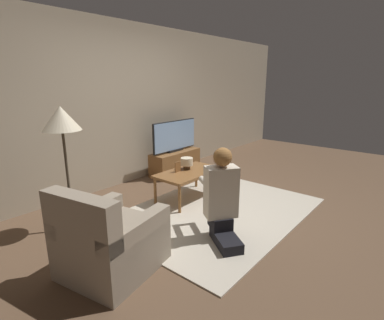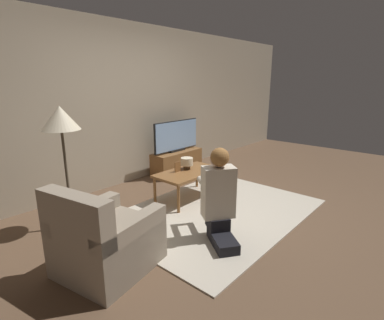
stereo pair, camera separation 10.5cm
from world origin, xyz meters
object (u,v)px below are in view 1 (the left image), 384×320
at_px(floor_lamp, 62,126).
at_px(table_lamp, 187,162).
at_px(coffee_table, 189,174).
at_px(person_kneeling, 222,195).
at_px(tv, 175,136).
at_px(armchair, 110,243).

xyz_separation_m(floor_lamp, table_lamp, (1.64, -0.35, -0.70)).
height_order(coffee_table, person_kneeling, person_kneeling).
bearing_deg(tv, person_kneeling, -125.31).
distance_m(tv, floor_lamp, 2.49).
bearing_deg(tv, floor_lamp, -166.61).
distance_m(coffee_table, table_lamp, 0.19).
relative_size(tv, coffee_table, 1.08).
bearing_deg(armchair, person_kneeling, -122.39).
relative_size(coffee_table, floor_lamp, 0.69).
xyz_separation_m(coffee_table, person_kneeling, (-0.63, -1.00, 0.13)).
height_order(person_kneeling, table_lamp, person_kneeling).
relative_size(floor_lamp, person_kneeling, 1.41).
bearing_deg(person_kneeling, tv, -89.96).
height_order(tv, table_lamp, tv).
height_order(tv, floor_lamp, floor_lamp).
relative_size(tv, table_lamp, 5.93).
xyz_separation_m(coffee_table, armchair, (-1.76, -0.57, -0.10)).
bearing_deg(table_lamp, coffee_table, -125.93).
height_order(coffee_table, floor_lamp, floor_lamp).
bearing_deg(coffee_table, tv, 51.89).
height_order(floor_lamp, table_lamp, floor_lamp).
bearing_deg(floor_lamp, armchair, -100.34).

